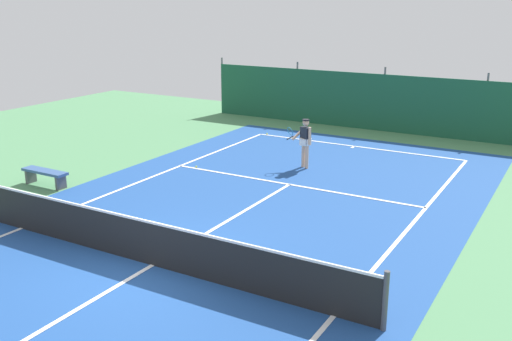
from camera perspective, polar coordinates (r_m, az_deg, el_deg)
The scene contains 9 objects.
ground_plane at distance 12.59m, azimuth -10.10°, elevation -9.16°, with size 36.00×36.00×0.00m, color #4C8456.
court_surface at distance 12.59m, azimuth -10.10°, elevation -9.14°, with size 11.02×26.60×0.01m.
tennis_net at distance 12.38m, azimuth -10.22°, elevation -7.02°, with size 10.12×0.10×1.10m.
back_fence at distance 25.73m, azimuth 12.62°, elevation 5.49°, with size 16.30×0.98×2.70m.
tennis_player at distance 19.17m, azimuth 4.83°, elevation 3.04°, with size 0.86×0.62×1.64m.
tennis_ball_near_player at distance 19.44m, azimuth -5.90°, elevation 0.37°, with size 0.07×0.07×0.07m, color #CCDB33.
tennis_ball_midcourt at distance 24.11m, azimuth 1.10°, elevation 3.62°, with size 0.07×0.07×0.07m, color #CCDB33.
parked_car at distance 27.44m, azimuth 14.76°, elevation 6.38°, with size 2.36×4.37×1.68m.
courtside_bench at distance 18.47m, azimuth -20.02°, elevation -0.31°, with size 1.60×0.40×0.49m.
Camera 1 is at (7.46, -8.59, 5.39)m, focal length 40.71 mm.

